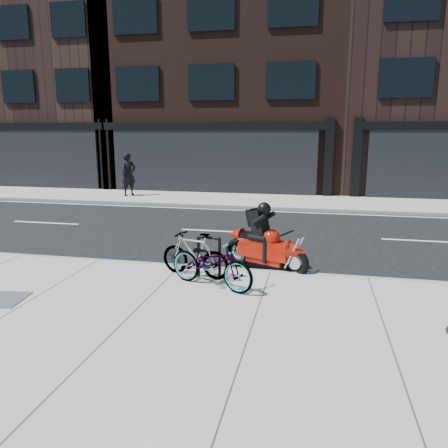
% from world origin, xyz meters
% --- Properties ---
extents(ground, '(120.00, 120.00, 0.00)m').
position_xyz_m(ground, '(0.00, 0.00, 0.00)').
color(ground, black).
rests_on(ground, ground).
extents(sidewalk_near, '(60.00, 6.00, 0.13)m').
position_xyz_m(sidewalk_near, '(0.00, -5.00, 0.07)').
color(sidewalk_near, gray).
rests_on(sidewalk_near, ground).
extents(sidewalk_far, '(60.00, 3.50, 0.13)m').
position_xyz_m(sidewalk_far, '(0.00, 7.75, 0.07)').
color(sidewalk_far, gray).
rests_on(sidewalk_far, ground).
extents(building_midwest, '(10.00, 10.00, 12.00)m').
position_xyz_m(building_midwest, '(-12.00, 14.50, 6.00)').
color(building_midwest, black).
rests_on(building_midwest, ground).
extents(building_center, '(12.00, 10.00, 14.50)m').
position_xyz_m(building_center, '(-2.00, 14.50, 7.25)').
color(building_center, black).
rests_on(building_center, ground).
extents(bike_rack, '(0.51, 0.12, 0.86)m').
position_xyz_m(bike_rack, '(0.81, -2.60, 0.64)').
color(bike_rack, black).
rests_on(bike_rack, sidewalk_near).
extents(bicycle_front, '(1.95, 1.28, 0.97)m').
position_xyz_m(bicycle_front, '(0.99, -3.12, 0.62)').
color(bicycle_front, gray).
rests_on(bicycle_front, sidewalk_near).
extents(bicycle_rear, '(1.61, 0.83, 0.93)m').
position_xyz_m(bicycle_rear, '(0.51, -2.60, 0.60)').
color(bicycle_rear, gray).
rests_on(bicycle_rear, sidewalk_near).
extents(motorcycle, '(1.98, 1.14, 1.57)m').
position_xyz_m(motorcycle, '(1.93, -1.64, 0.64)').
color(motorcycle, black).
rests_on(motorcycle, ground).
extents(pedestrian, '(0.78, 0.85, 1.94)m').
position_xyz_m(pedestrian, '(-5.44, 7.62, 1.10)').
color(pedestrian, black).
rests_on(pedestrian, sidewalk_far).
extents(utility_grate, '(0.84, 0.84, 0.02)m').
position_xyz_m(utility_grate, '(-2.50, -4.54, 0.14)').
color(utility_grate, '#414243').
rests_on(utility_grate, sidewalk_near).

